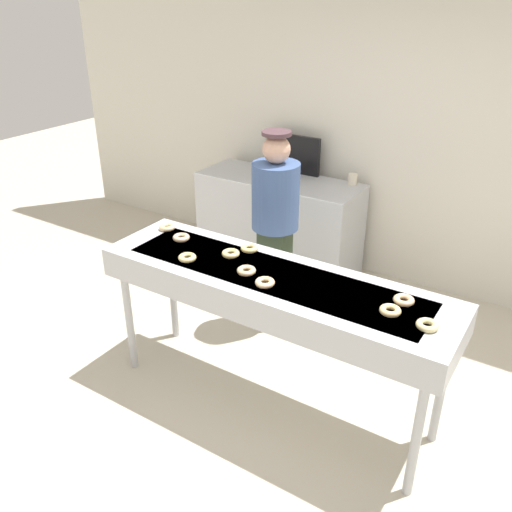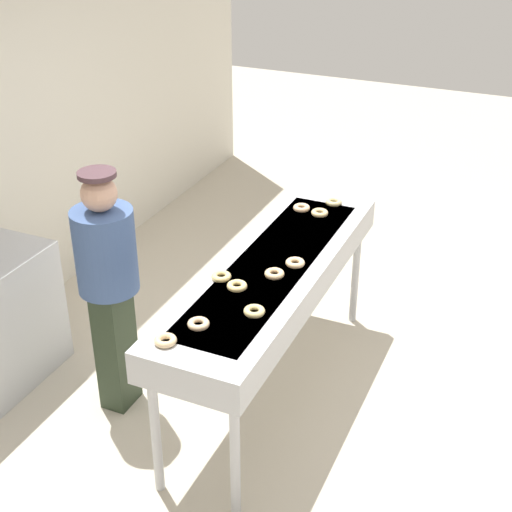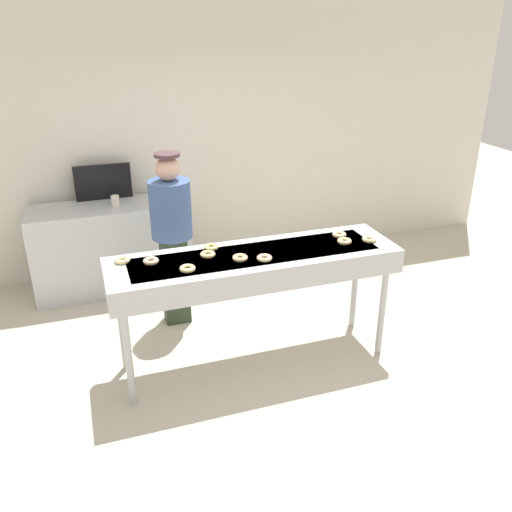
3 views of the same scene
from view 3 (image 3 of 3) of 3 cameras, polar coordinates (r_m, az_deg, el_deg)
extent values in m
plane|color=beige|center=(4.76, -0.11, -10.97)|extent=(16.00, 16.00, 0.00)
cube|color=silver|center=(6.18, -7.09, 13.85)|extent=(8.00, 0.12, 3.31)
cube|color=#B7BABF|center=(4.30, -0.12, -0.97)|extent=(2.35, 0.65, 0.20)
cube|color=slate|center=(4.28, -0.12, -0.26)|extent=(2.00, 0.46, 0.08)
cylinder|color=#B7BABF|center=(4.16, -13.41, -10.68)|extent=(0.06, 0.06, 0.81)
cylinder|color=#B7BABF|center=(4.77, 13.28, -5.87)|extent=(0.06, 0.06, 0.81)
cylinder|color=#B7BABF|center=(4.58, -14.12, -7.31)|extent=(0.06, 0.06, 0.81)
cylinder|color=#B7BABF|center=(5.13, 10.47, -3.33)|extent=(0.06, 0.06, 0.81)
torus|color=#EED184|center=(4.22, -5.17, 0.18)|extent=(0.17, 0.17, 0.04)
torus|color=beige|center=(4.23, -14.07, -0.44)|extent=(0.17, 0.17, 0.04)
torus|color=beige|center=(4.17, -11.14, -0.52)|extent=(0.14, 0.14, 0.04)
torus|color=#EECB88|center=(4.52, 9.42, 1.57)|extent=(0.13, 0.13, 0.04)
torus|color=#F7C792|center=(4.65, 8.87, 2.28)|extent=(0.14, 0.14, 0.04)
torus|color=#E8D085|center=(4.00, -7.32, -1.33)|extent=(0.14, 0.14, 0.04)
torus|color=#F1C68E|center=(4.15, -1.71, -0.19)|extent=(0.17, 0.17, 0.04)
torus|color=#F5C993|center=(4.14, 0.90, -0.21)|extent=(0.16, 0.16, 0.04)
torus|color=#EFD282|center=(4.36, -4.81, 0.96)|extent=(0.16, 0.16, 0.04)
torus|color=beige|center=(4.59, 11.98, 1.75)|extent=(0.13, 0.13, 0.04)
cube|color=#2C3826|center=(5.17, -8.60, -2.51)|extent=(0.24, 0.18, 0.89)
cylinder|color=#3F598C|center=(4.90, -9.11, 4.94)|extent=(0.38, 0.38, 0.53)
sphere|color=tan|center=(4.79, -9.40, 9.18)|extent=(0.22, 0.22, 0.22)
cylinder|color=#473037|center=(4.76, -9.50, 10.60)|extent=(0.23, 0.23, 0.03)
cube|color=#B7BABF|center=(5.96, -15.11, 0.87)|extent=(1.64, 0.61, 0.94)
cylinder|color=beige|center=(6.06, -9.49, 7.05)|extent=(0.09, 0.09, 0.11)
cylinder|color=beige|center=(5.78, -14.79, 5.74)|extent=(0.09, 0.09, 0.11)
cube|color=black|center=(5.99, -16.00, 7.60)|extent=(0.59, 0.04, 0.38)
camera|label=1|loc=(2.99, 50.82, 13.84)|focal=37.90mm
camera|label=2|loc=(3.29, -72.40, 17.22)|focal=51.27mm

